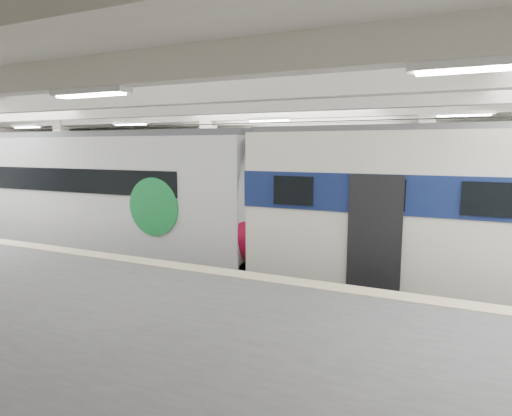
% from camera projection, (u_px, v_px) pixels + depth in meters
% --- Properties ---
extents(station_hall, '(36.00, 24.00, 5.75)m').
position_uv_depth(station_hall, '(215.00, 175.00, 11.46)').
color(station_hall, black).
rests_on(station_hall, ground).
extents(modern_emu, '(14.06, 2.90, 4.52)m').
position_uv_depth(modern_emu, '(126.00, 198.00, 15.07)').
color(modern_emu, silver).
rests_on(modern_emu, ground).
extents(far_train, '(13.85, 3.22, 4.41)m').
position_uv_depth(far_train, '(149.00, 182.00, 21.41)').
color(far_train, silver).
rests_on(far_train, ground).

